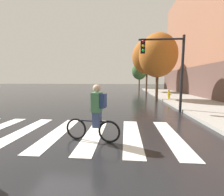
% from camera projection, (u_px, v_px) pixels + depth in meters
% --- Properties ---
extents(ground_plane, '(120.00, 120.00, 0.00)m').
position_uv_depth(ground_plane, '(59.00, 133.00, 5.26)').
color(ground_plane, black).
extents(crosswalk_stripes, '(8.15, 3.26, 0.01)m').
position_uv_depth(crosswalk_stripes, '(58.00, 133.00, 5.26)').
color(crosswalk_stripes, silver).
rests_on(crosswalk_stripes, ground).
extents(cyclist, '(1.70, 0.39, 1.69)m').
position_uv_depth(cyclist, '(96.00, 114.00, 4.45)').
color(cyclist, black).
rests_on(cyclist, ground).
extents(traffic_light_near, '(2.47, 0.28, 4.20)m').
position_uv_depth(traffic_light_near, '(167.00, 61.00, 8.35)').
color(traffic_light_near, black).
rests_on(traffic_light_near, ground).
extents(fire_hydrant, '(0.33, 0.22, 0.78)m').
position_uv_depth(fire_hydrant, '(169.00, 94.00, 13.42)').
color(fire_hydrant, gold).
rests_on(fire_hydrant, sidewalk).
extents(street_tree_near, '(3.22, 3.22, 5.73)m').
position_uv_depth(street_tree_near, '(158.00, 56.00, 12.97)').
color(street_tree_near, '#4C3823').
rests_on(street_tree_near, ground).
extents(street_tree_mid, '(4.14, 4.14, 7.37)m').
position_uv_depth(street_tree_mid, '(147.00, 57.00, 21.18)').
color(street_tree_mid, '#4C3823').
rests_on(street_tree_mid, ground).
extents(street_tree_far, '(2.90, 2.90, 5.15)m').
position_uv_depth(street_tree_far, '(139.00, 71.00, 29.33)').
color(street_tree_far, '#4C3823').
rests_on(street_tree_far, ground).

